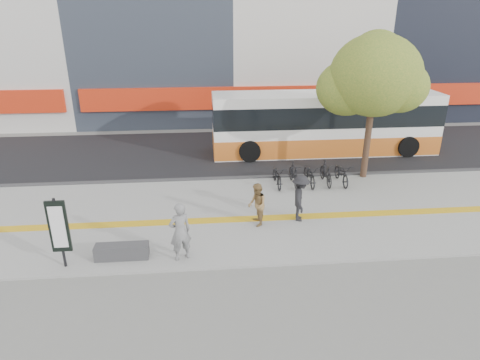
{
  "coord_description": "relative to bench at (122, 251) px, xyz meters",
  "views": [
    {
      "loc": [
        -0.02,
        -12.32,
        7.04
      ],
      "look_at": [
        1.3,
        2.0,
        1.21
      ],
      "focal_mm": 31.04,
      "sensor_mm": 36.0,
      "label": 1
    }
  ],
  "objects": [
    {
      "name": "tactile_strip",
      "position": [
        2.6,
        2.2,
        -0.22
      ],
      "size": [
        40.0,
        0.45,
        0.01
      ],
      "primitive_type": "cube",
      "color": "gold",
      "rests_on": "sidewalk"
    },
    {
      "name": "street_tree",
      "position": [
        9.78,
        6.02,
        4.21
      ],
      "size": [
        4.4,
        3.8,
        6.31
      ],
      "color": "#3E291C",
      "rests_on": "sidewalk"
    },
    {
      "name": "ground",
      "position": [
        2.6,
        1.2,
        -0.3
      ],
      "size": [
        120.0,
        120.0,
        0.0
      ],
      "primitive_type": "plane",
      "color": "slate",
      "rests_on": "ground"
    },
    {
      "name": "curb",
      "position": [
        2.6,
        6.2,
        -0.23
      ],
      "size": [
        40.0,
        0.25,
        0.14
      ],
      "primitive_type": "cube",
      "color": "#333335",
      "rests_on": "ground"
    },
    {
      "name": "signboard",
      "position": [
        -1.6,
        -0.31,
        1.06
      ],
      "size": [
        0.55,
        0.1,
        2.2
      ],
      "color": "black",
      "rests_on": "sidewalk"
    },
    {
      "name": "bicycle_row",
      "position": [
        7.11,
        5.2,
        0.26
      ],
      "size": [
        3.45,
        1.76,
        1.03
      ],
      "color": "black",
      "rests_on": "sidewalk"
    },
    {
      "name": "seated_woman",
      "position": [
        1.8,
        -0.2,
        0.7
      ],
      "size": [
        0.79,
        0.67,
        1.85
      ],
      "primitive_type": "imported",
      "rotation": [
        0.0,
        0.0,
        3.54
      ],
      "color": "black",
      "rests_on": "sidewalk"
    },
    {
      "name": "pedestrian_dark",
      "position": [
        5.94,
        1.98,
        0.63
      ],
      "size": [
        0.84,
        1.2,
        1.71
      ],
      "primitive_type": "imported",
      "rotation": [
        0.0,
        0.0,
        1.38
      ],
      "color": "black",
      "rests_on": "sidewalk"
    },
    {
      "name": "sidewalk",
      "position": [
        2.6,
        2.7,
        -0.27
      ],
      "size": [
        40.0,
        7.0,
        0.08
      ],
      "primitive_type": "cube",
      "color": "slate",
      "rests_on": "ground"
    },
    {
      "name": "street",
      "position": [
        2.6,
        10.2,
        -0.28
      ],
      "size": [
        40.0,
        8.0,
        0.06
      ],
      "primitive_type": "cube",
      "color": "black",
      "rests_on": "ground"
    },
    {
      "name": "pedestrian_tan",
      "position": [
        4.36,
        1.76,
        0.54
      ],
      "size": [
        0.64,
        0.79,
        1.53
      ],
      "primitive_type": "imported",
      "rotation": [
        0.0,
        0.0,
        -1.49
      ],
      "color": "olive",
      "rests_on": "sidewalk"
    },
    {
      "name": "bench",
      "position": [
        0.0,
        0.0,
        0.0
      ],
      "size": [
        1.6,
        0.45,
        0.45
      ],
      "primitive_type": "cube",
      "color": "#333335",
      "rests_on": "sidewalk"
    },
    {
      "name": "bus",
      "position": [
        8.99,
        9.7,
        1.23
      ],
      "size": [
        11.78,
        2.79,
        3.14
      ],
      "color": "white",
      "rests_on": "street"
    }
  ]
}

